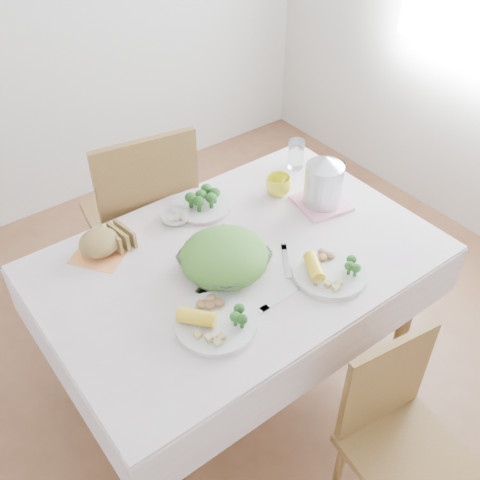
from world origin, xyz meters
TOP-DOWN VIEW (x-y plane):
  - floor at (0.00, 0.00)m, footprint 3.60×3.60m
  - dining_table at (0.00, 0.00)m, footprint 1.40×0.90m
  - tablecloth at (0.00, 0.00)m, footprint 1.50×1.00m
  - chair_near at (0.08, -0.85)m, footprint 0.42×0.42m
  - chair_far at (-0.05, 0.75)m, footprint 0.55×0.55m
  - salad_bowl at (-0.09, -0.03)m, footprint 0.36×0.36m
  - dinner_plate_left at (-0.27, -0.23)m, footprint 0.36×0.36m
  - dinner_plate_right at (0.20, -0.29)m, footprint 0.39×0.39m
  - broccoli_plate at (0.06, 0.34)m, footprint 0.32×0.32m
  - napkin at (-0.41, 0.34)m, footprint 0.27×0.27m
  - bread_loaf at (-0.41, 0.34)m, footprint 0.20×0.19m
  - fruit_bowl at (-0.08, 0.33)m, footprint 0.13×0.13m
  - yellow_mug at (0.39, 0.22)m, footprint 0.14×0.14m
  - glass_tumbler at (0.59, 0.34)m, footprint 0.08×0.08m
  - pink_tray at (0.48, 0.05)m, footprint 0.24×0.24m
  - electric_kettle at (0.48, 0.05)m, footprint 0.19×0.19m
  - fork_left at (-0.19, -0.16)m, footprint 0.10×0.20m
  - fork_right at (0.13, -0.13)m, footprint 0.12×0.17m
  - knife at (-0.01, -0.27)m, footprint 0.20×0.03m

SIDE VIEW (x-z plane):
  - floor at x=0.00m, z-range 0.00..0.00m
  - dining_table at x=0.00m, z-range 0.00..0.75m
  - chair_near at x=0.08m, z-range 0.05..0.88m
  - chair_far at x=-0.05m, z-range -0.06..0.99m
  - tablecloth at x=0.00m, z-range 0.75..0.76m
  - napkin at x=-0.41m, z-range 0.76..0.77m
  - fork_left at x=-0.19m, z-range 0.76..0.77m
  - fork_right at x=0.13m, z-range 0.76..0.77m
  - knife at x=-0.01m, z-range 0.76..0.77m
  - pink_tray at x=0.48m, z-range 0.76..0.78m
  - broccoli_plate at x=0.06m, z-range 0.76..0.78m
  - dinner_plate_left at x=-0.27m, z-range 0.76..0.78m
  - dinner_plate_right at x=0.20m, z-range 0.76..0.78m
  - fruit_bowl at x=-0.08m, z-range 0.76..0.80m
  - salad_bowl at x=-0.09m, z-range 0.76..0.84m
  - yellow_mug at x=0.39m, z-range 0.76..0.85m
  - bread_loaf at x=-0.41m, z-range 0.77..0.87m
  - glass_tumbler at x=0.59m, z-range 0.76..0.90m
  - electric_kettle at x=0.48m, z-range 0.77..0.99m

